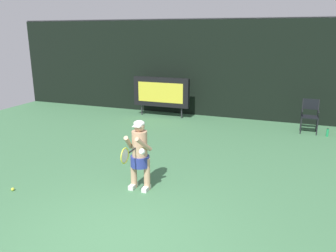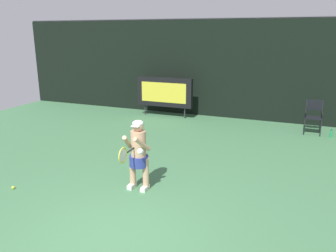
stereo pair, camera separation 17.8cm
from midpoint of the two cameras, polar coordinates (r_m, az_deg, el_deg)
ground at (r=5.45m, az=-10.85°, el=-19.86°), size 18.00×22.00×0.03m
backdrop_screen at (r=12.73m, az=9.40°, el=9.50°), size 18.00×0.12×3.66m
scoreboard at (r=12.76m, az=-1.58°, el=5.80°), size 2.20×0.21×1.50m
umpire_chair at (r=11.60m, az=22.69°, el=1.93°), size 0.52×0.44×1.08m
water_bottle at (r=11.49m, az=25.19°, el=-1.05°), size 0.07×0.07×0.27m
tennis_player at (r=6.79m, az=-5.62°, el=-4.53°), size 0.53×0.60×1.46m
tennis_racket at (r=6.29m, az=-8.11°, el=-4.98°), size 0.03×0.60×0.31m
tennis_ball_loose at (r=7.70m, az=-25.62°, el=-9.72°), size 0.07×0.07×0.07m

